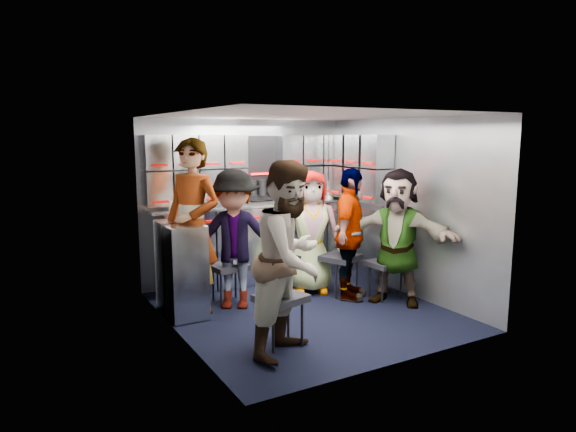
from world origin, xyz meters
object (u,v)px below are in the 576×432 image
attendant_arc_a (291,259)px  jump_seat_near_right (386,266)px  jump_seat_mid_right (340,259)px  attendant_arc_c (311,232)px  attendant_arc_e (397,237)px  attendant_standing (193,227)px  jump_seat_near_left (281,301)px  jump_seat_center (303,255)px  attendant_arc_b (234,240)px  attendant_arc_d (350,234)px  jump_seat_mid_left (228,269)px

attendant_arc_a → jump_seat_near_right: bearing=-7.5°
jump_seat_mid_right → attendant_arc_c: bearing=133.2°
attendant_arc_a → attendant_arc_e: (1.71, 0.59, -0.08)m
attendant_standing → attendant_arc_a: attendant_standing is taller
jump_seat_near_left → jump_seat_center: jump_seat_near_left is taller
jump_seat_near_left → attendant_standing: size_ratio=0.26×
attendant_arc_b → attendant_arc_e: attendant_arc_e is taller
jump_seat_mid_right → attendant_arc_a: size_ratio=0.31×
jump_seat_near_right → attendant_arc_b: 1.80m
jump_seat_near_right → attendant_arc_e: size_ratio=0.29×
attendant_standing → attendant_arc_a: 1.48m
attendant_arc_b → attendant_arc_d: size_ratio=1.00×
attendant_arc_d → attendant_standing: bearing=122.1°
attendant_arc_e → attendant_arc_a: bearing=-105.2°
jump_seat_near_right → jump_seat_center: bearing=126.4°
jump_seat_mid_right → attendant_arc_c: 0.48m
jump_seat_mid_right → jump_seat_near_left: bearing=-144.0°
jump_seat_near_left → jump_seat_mid_right: jump_seat_mid_right is taller
attendant_arc_c → attendant_arc_e: size_ratio=0.96×
jump_seat_mid_left → jump_seat_near_right: bearing=-24.5°
jump_seat_center → attendant_arc_e: bearing=-58.7°
jump_seat_center → jump_seat_mid_right: (0.25, -0.45, 0.01)m
jump_seat_center → attendant_arc_a: attendant_arc_a is taller
attendant_standing → attendant_arc_e: size_ratio=1.22×
attendant_arc_a → attendant_arc_b: size_ratio=1.11×
attendant_arc_e → attendant_arc_d: bearing=-170.9°
jump_seat_mid_left → jump_seat_near_right: jump_seat_mid_left is taller
jump_seat_near_right → attendant_arc_c: bearing=133.3°
attendant_arc_c → attendant_arc_d: 0.51m
attendant_arc_b → jump_seat_near_right: bearing=10.7°
attendant_arc_c → attendant_arc_b: bearing=-151.9°
jump_seat_near_right → attendant_arc_b: (-1.66, 0.58, 0.37)m
attendant_arc_a → attendant_arc_d: 1.67m
jump_seat_mid_right → attendant_arc_e: 0.76m
jump_seat_near_left → attendant_arc_d: bearing=30.7°
attendant_arc_b → jump_seat_center: bearing=43.8°
attendant_arc_a → attendant_arc_c: bearing=20.7°
jump_seat_near_left → attendant_standing: attendant_standing is taller
attendant_arc_a → jump_seat_mid_right: bearing=9.0°
jump_seat_near_right → attendant_arc_d: 0.56m
jump_seat_mid_right → attendant_arc_b: attendant_arc_b is taller
attendant_arc_e → jump_seat_mid_right: bearing=178.6°
jump_seat_mid_left → attendant_standing: size_ratio=0.24×
jump_seat_mid_right → attendant_arc_a: 1.83m
jump_seat_near_left → jump_seat_center: bearing=52.4°
jump_seat_center → attendant_arc_c: (-0.00, -0.18, 0.33)m
jump_seat_mid_left → attendant_arc_e: attendant_arc_e is taller
jump_seat_near_left → attendant_arc_d: size_ratio=0.31×
attendant_arc_b → attendant_arc_c: 1.05m
jump_seat_mid_right → jump_seat_near_right: 0.54m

